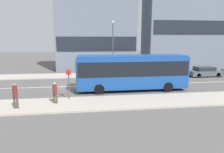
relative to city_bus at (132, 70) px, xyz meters
The scene contains 12 objects.
ground_plane 7.02m from the city_bus, 159.98° to the left, with size 120.00×120.00×0.00m, color #595654.
sidewalk_near 7.70m from the city_bus, 148.02° to the right, with size 44.00×3.50×0.13m.
sidewalk_far 10.81m from the city_bus, 126.46° to the left, with size 44.00×3.50×0.13m.
lane_centerline 7.02m from the city_bus, 159.98° to the left, with size 41.80×0.16×0.01m.
apartment_block_left_tower 15.49m from the city_bus, 100.66° to the left, with size 12.70×4.72×15.60m.
city_bus is the anchor object (origin of this frame).
parked_car_0 8.65m from the city_bus, 43.33° to the left, with size 4.56×1.83×1.42m.
parked_car_1 13.08m from the city_bus, 26.74° to the left, with size 4.51×1.89×1.33m.
pedestrian_near_stop 10.62m from the city_bus, 154.64° to the right, with size 0.35×0.34×1.86m.
pedestrian_down_pavement 7.92m from the city_bus, 151.67° to the right, with size 0.34×0.34×1.68m.
bus_stop_sign 6.50m from the city_bus, 156.42° to the right, with size 0.44×0.12×2.49m.
street_lamp 7.69m from the city_bus, 96.98° to the left, with size 0.36×0.36×7.22m.
Camera 1 is at (1.78, -21.40, 5.10)m, focal length 32.00 mm.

